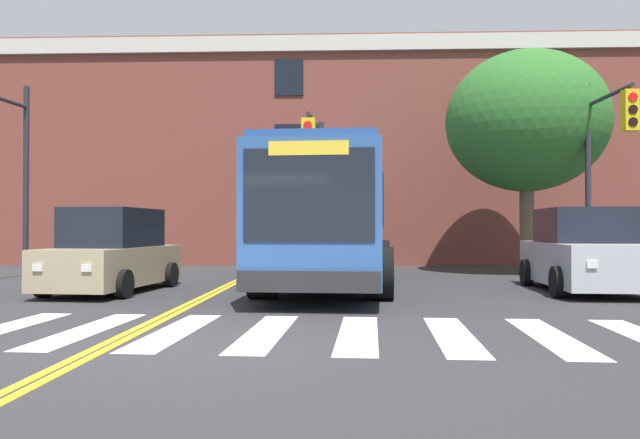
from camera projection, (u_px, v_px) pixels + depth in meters
ground_plane at (185, 348)px, 7.48m from camera, size 120.00×120.00×0.00m
crosswalk at (266, 332)px, 8.59m from camera, size 10.86×3.64×0.01m
lane_line_yellow_inner at (262, 268)px, 22.66m from camera, size 0.12×36.00×0.01m
lane_line_yellow_outer at (267, 268)px, 22.65m from camera, size 0.12×36.00×0.01m
city_bus at (334, 218)px, 16.19m from camera, size 3.40×11.68×3.16m
car_tan_near_lane at (113, 254)px, 14.13m from camera, size 2.24×4.35×1.89m
car_silver_far_lane at (584, 254)px, 14.17m from camera, size 2.35×4.56×1.90m
car_white_behind_bus at (307, 243)px, 26.04m from camera, size 2.22×4.31×1.81m
traffic_light_near_corner at (605, 148)px, 16.44m from camera, size 0.35×2.67×5.48m
traffic_light_overhead at (316, 166)px, 17.30m from camera, size 0.46×3.30×4.63m
street_tree_curbside_large at (526, 122)px, 19.60m from camera, size 6.25×6.28×7.02m
building_facade at (298, 162)px, 28.38m from camera, size 38.61×9.13×8.93m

